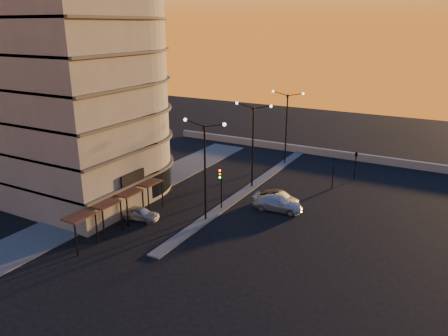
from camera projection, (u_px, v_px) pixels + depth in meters
ground at (206, 220)px, 40.90m from camera, size 120.00×120.00×0.00m
sidewalk_west at (145, 187)px, 49.05m from camera, size 5.00×40.00×0.12m
median at (252, 186)px, 49.18m from camera, size 1.20×36.00×0.12m
parapet at (314, 151)px, 61.40m from camera, size 44.00×0.50×1.00m
building at (85, 82)px, 43.67m from camera, size 14.35×17.08×25.00m
streetlamp_near at (205, 163)px, 39.15m from camera, size 4.32×0.32×9.51m
streetlamp_mid at (253, 139)px, 47.45m from camera, size 4.32×0.32×9.51m
streetlamp_far at (287, 122)px, 55.75m from camera, size 4.32×0.32×9.51m
traffic_light_main at (221, 182)px, 42.38m from camera, size 0.28×0.44×4.25m
signal_east_a at (333, 172)px, 48.22m from camera, size 0.13×0.16×3.60m
signal_east_b at (356, 155)px, 50.48m from camera, size 0.42×1.99×3.60m
car_hatchback at (140, 213)px, 40.81m from camera, size 3.87×2.17×1.24m
car_sedan at (279, 198)px, 44.30m from camera, size 4.13×1.98×1.31m
car_wagon at (278, 203)px, 42.88m from camera, size 5.03×2.43×1.41m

